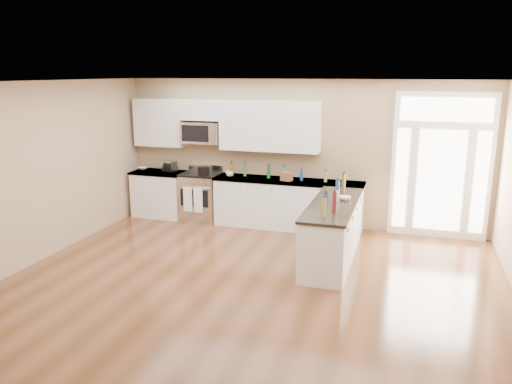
% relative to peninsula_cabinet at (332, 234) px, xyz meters
% --- Properties ---
extents(ground, '(8.00, 8.00, 0.00)m').
position_rel_peninsula_cabinet_xyz_m(ground, '(-0.93, -2.24, -0.43)').
color(ground, '#543117').
extents(room_shell, '(8.00, 8.00, 8.00)m').
position_rel_peninsula_cabinet_xyz_m(room_shell, '(-0.93, -2.24, 1.27)').
color(room_shell, tan).
rests_on(room_shell, ground).
extents(back_cabinet_left, '(1.10, 0.66, 0.94)m').
position_rel_peninsula_cabinet_xyz_m(back_cabinet_left, '(-3.80, 1.45, 0.00)').
color(back_cabinet_left, white).
rests_on(back_cabinet_left, ground).
extents(back_cabinet_right, '(2.85, 0.66, 0.94)m').
position_rel_peninsula_cabinet_xyz_m(back_cabinet_right, '(-1.08, 1.45, 0.00)').
color(back_cabinet_right, white).
rests_on(back_cabinet_right, ground).
extents(peninsula_cabinet, '(0.69, 2.32, 0.94)m').
position_rel_peninsula_cabinet_xyz_m(peninsula_cabinet, '(0.00, 0.00, 0.00)').
color(peninsula_cabinet, white).
rests_on(peninsula_cabinet, ground).
extents(upper_cabinet_left, '(1.04, 0.33, 0.95)m').
position_rel_peninsula_cabinet_xyz_m(upper_cabinet_left, '(-3.81, 1.59, 1.49)').
color(upper_cabinet_left, white).
rests_on(upper_cabinet_left, room_shell).
extents(upper_cabinet_right, '(1.94, 0.33, 0.95)m').
position_rel_peninsula_cabinet_xyz_m(upper_cabinet_right, '(-1.50, 1.59, 1.49)').
color(upper_cabinet_right, white).
rests_on(upper_cabinet_right, room_shell).
extents(upper_cabinet_short, '(0.82, 0.33, 0.40)m').
position_rel_peninsula_cabinet_xyz_m(upper_cabinet_short, '(-2.88, 1.59, 1.77)').
color(upper_cabinet_short, white).
rests_on(upper_cabinet_short, room_shell).
extents(microwave, '(0.78, 0.41, 0.42)m').
position_rel_peninsula_cabinet_xyz_m(microwave, '(-2.88, 1.56, 1.33)').
color(microwave, silver).
rests_on(microwave, room_shell).
extents(entry_door, '(1.70, 0.10, 2.60)m').
position_rel_peninsula_cabinet_xyz_m(entry_door, '(1.62, 1.71, 0.87)').
color(entry_door, white).
rests_on(entry_door, ground).
extents(kitchen_range, '(0.76, 0.68, 1.08)m').
position_rel_peninsula_cabinet_xyz_m(kitchen_range, '(-2.89, 1.45, 0.05)').
color(kitchen_range, silver).
rests_on(kitchen_range, ground).
extents(stockpot, '(0.26, 0.26, 0.18)m').
position_rel_peninsula_cabinet_xyz_m(stockpot, '(-2.78, 1.38, 0.60)').
color(stockpot, black).
rests_on(stockpot, kitchen_range).
extents(toaster_oven, '(0.32, 0.29, 0.23)m').
position_rel_peninsula_cabinet_xyz_m(toaster_oven, '(-3.58, 1.49, 0.62)').
color(toaster_oven, silver).
rests_on(toaster_oven, back_cabinet_left).
extents(cardboard_box, '(0.23, 0.19, 0.16)m').
position_rel_peninsula_cabinet_xyz_m(cardboard_box, '(-1.09, 1.37, 0.59)').
color(cardboard_box, brown).
rests_on(cardboard_box, back_cabinet_right).
extents(bowl_left, '(0.25, 0.25, 0.05)m').
position_rel_peninsula_cabinet_xyz_m(bowl_left, '(-4.24, 1.55, 0.53)').
color(bowl_left, white).
rests_on(bowl_left, back_cabinet_left).
extents(bowl_peninsula, '(0.22, 0.22, 0.06)m').
position_rel_peninsula_cabinet_xyz_m(bowl_peninsula, '(0.15, 0.24, 0.53)').
color(bowl_peninsula, white).
rests_on(bowl_peninsula, peninsula_cabinet).
extents(cup_counter, '(0.14, 0.14, 0.10)m').
position_rel_peninsula_cabinet_xyz_m(cup_counter, '(-2.25, 1.43, 0.56)').
color(cup_counter, white).
rests_on(cup_counter, back_cabinet_right).
extents(counter_bottles, '(2.38, 2.44, 0.31)m').
position_rel_peninsula_cabinet_xyz_m(counter_bottles, '(-0.64, 0.75, 0.63)').
color(counter_bottles, '#19591E').
rests_on(counter_bottles, back_cabinet_right).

